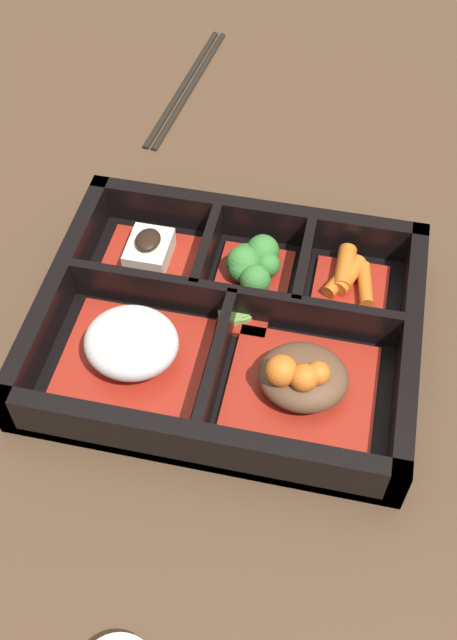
# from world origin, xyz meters

# --- Properties ---
(ground_plane) EXTENTS (3.00, 3.00, 0.00)m
(ground_plane) POSITION_xyz_m (0.00, 0.00, 0.00)
(ground_plane) COLOR #4C3523
(bento_base) EXTENTS (0.29, 0.24, 0.01)m
(bento_base) POSITION_xyz_m (0.00, 0.00, 0.01)
(bento_base) COLOR black
(bento_base) RESTS_ON ground_plane
(bento_rim) EXTENTS (0.29, 0.24, 0.05)m
(bento_rim) POSITION_xyz_m (-0.00, -0.00, 0.02)
(bento_rim) COLOR black
(bento_rim) RESTS_ON ground_plane
(bowl_stew) EXTENTS (0.11, 0.10, 0.05)m
(bowl_stew) POSITION_xyz_m (-0.06, 0.05, 0.03)
(bowl_stew) COLOR maroon
(bowl_stew) RESTS_ON bento_base
(bowl_rice) EXTENTS (0.11, 0.10, 0.04)m
(bowl_rice) POSITION_xyz_m (0.07, 0.04, 0.03)
(bowl_rice) COLOR maroon
(bowl_rice) RESTS_ON bento_base
(bowl_carrots) EXTENTS (0.06, 0.07, 0.02)m
(bowl_carrots) POSITION_xyz_m (-0.09, -0.07, 0.02)
(bowl_carrots) COLOR maroon
(bowl_carrots) RESTS_ON bento_base
(bowl_greens) EXTENTS (0.06, 0.07, 0.03)m
(bowl_greens) POSITION_xyz_m (-0.01, -0.06, 0.03)
(bowl_greens) COLOR maroon
(bowl_greens) RESTS_ON bento_base
(bowl_tofu) EXTENTS (0.08, 0.07, 0.03)m
(bowl_tofu) POSITION_xyz_m (0.08, -0.06, 0.02)
(bowl_tofu) COLOR maroon
(bowl_tofu) RESTS_ON bento_base
(bowl_pickles) EXTENTS (0.04, 0.04, 0.01)m
(bowl_pickles) POSITION_xyz_m (-0.01, -0.02, 0.02)
(bowl_pickles) COLOR maroon
(bowl_pickles) RESTS_ON bento_base
(chopsticks) EXTENTS (0.04, 0.22, 0.01)m
(chopsticks) POSITION_xyz_m (0.12, -0.32, 0.00)
(chopsticks) COLOR black
(chopsticks) RESTS_ON ground_plane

